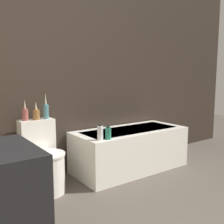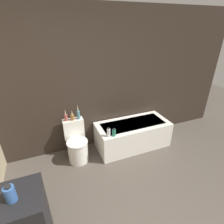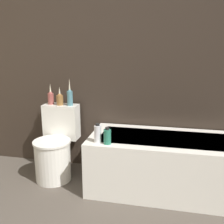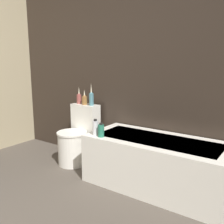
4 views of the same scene
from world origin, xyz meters
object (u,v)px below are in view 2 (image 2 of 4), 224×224
at_px(bathtub, 132,134).
at_px(shampoo_bottle_short, 114,133).
at_px(toilet, 77,144).
at_px(vase_bronze, 78,114).
at_px(vase_silver, 72,117).
at_px(vase_gold, 66,117).
at_px(soap_bottle_glass, 10,194).
at_px(shampoo_bottle_tall, 109,132).

height_order(bathtub, shampoo_bottle_short, shampoo_bottle_short).
relative_size(toilet, vase_bronze, 2.55).
xyz_separation_m(bathtub, vase_silver, (-1.13, 0.20, 0.53)).
distance_m(toilet, vase_silver, 0.51).
bearing_deg(vase_gold, vase_bronze, -3.97).
relative_size(vase_silver, vase_bronze, 0.68).
bearing_deg(vase_bronze, soap_bottle_glass, -120.39).
relative_size(bathtub, vase_bronze, 5.10).
relative_size(vase_silver, shampoo_bottle_tall, 1.12).
xyz_separation_m(vase_bronze, shampoo_bottle_short, (0.51, -0.46, -0.24)).
distance_m(bathtub, vase_silver, 1.27).
bearing_deg(vase_silver, vase_gold, 169.97).
xyz_separation_m(bathtub, toilet, (-1.13, 0.03, 0.05)).
height_order(toilet, vase_bronze, vase_bronze).
height_order(bathtub, shampoo_bottle_tall, shampoo_bottle_tall).
relative_size(vase_gold, vase_silver, 1.14).
distance_m(vase_bronze, shampoo_bottle_short, 0.72).
bearing_deg(soap_bottle_glass, vase_gold, 66.33).
bearing_deg(shampoo_bottle_short, toilet, 155.12).
bearing_deg(shampoo_bottle_short, vase_silver, 143.44).
relative_size(toilet, soap_bottle_glass, 4.12).
xyz_separation_m(vase_silver, shampoo_bottle_short, (0.62, -0.46, -0.21)).
xyz_separation_m(soap_bottle_glass, vase_silver, (0.79, 1.54, -0.17)).
distance_m(vase_gold, vase_bronze, 0.22).
bearing_deg(vase_silver, soap_bottle_glass, -117.29).
height_order(bathtub, toilet, toilet).
bearing_deg(bathtub, vase_bronze, 168.62).
bearing_deg(shampoo_bottle_tall, shampoo_bottle_short, -12.34).
relative_size(toilet, vase_gold, 3.31).
xyz_separation_m(toilet, vase_silver, (0.00, 0.17, 0.48)).
height_order(vase_silver, shampoo_bottle_short, vase_silver).
height_order(toilet, shampoo_bottle_tall, toilet).
height_order(bathtub, vase_bronze, vase_bronze).
bearing_deg(toilet, bathtub, -1.53).
bearing_deg(vase_silver, toilet, -90.00).
bearing_deg(shampoo_bottle_tall, soap_bottle_glass, -140.15).
distance_m(bathtub, soap_bottle_glass, 2.45).
bearing_deg(soap_bottle_glass, vase_bronze, 59.61).
distance_m(toilet, vase_bronze, 0.55).
distance_m(toilet, shampoo_bottle_short, 0.73).
xyz_separation_m(bathtub, shampoo_bottle_tall, (-0.61, -0.24, 0.33)).
distance_m(toilet, shampoo_bottle_tall, 0.66).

